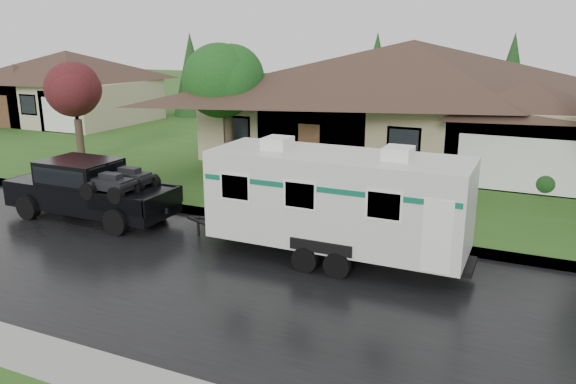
% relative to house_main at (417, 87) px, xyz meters
% --- Properties ---
extents(ground, '(140.00, 140.00, 0.00)m').
position_rel_house_main_xyz_m(ground, '(-2.29, -13.84, -3.59)').
color(ground, '#2A591B').
rests_on(ground, ground).
extents(road, '(140.00, 8.00, 0.01)m').
position_rel_house_main_xyz_m(road, '(-2.29, -15.84, -3.59)').
color(road, black).
rests_on(road, ground).
extents(curb, '(140.00, 0.50, 0.15)m').
position_rel_house_main_xyz_m(curb, '(-2.29, -11.59, -3.52)').
color(curb, gray).
rests_on(curb, ground).
extents(lawn, '(140.00, 26.00, 0.15)m').
position_rel_house_main_xyz_m(lawn, '(-2.29, 1.16, -3.52)').
color(lawn, '#2A591B').
rests_on(lawn, ground).
extents(house_main, '(19.44, 10.80, 6.90)m').
position_rel_house_main_xyz_m(house_main, '(0.00, 0.00, 0.00)').
color(house_main, tan).
rests_on(house_main, lawn).
extents(house_far, '(10.80, 8.64, 5.80)m').
position_rel_house_main_xyz_m(house_far, '(-24.07, 2.02, -0.62)').
color(house_far, tan).
rests_on(house_far, lawn).
extents(tree_left_green, '(3.27, 3.27, 5.41)m').
position_rel_house_main_xyz_m(tree_left_green, '(-6.94, -5.89, 0.31)').
color(tree_left_green, '#382B1E').
rests_on(tree_left_green, lawn).
extents(tree_red, '(2.83, 2.83, 4.68)m').
position_rel_house_main_xyz_m(tree_red, '(-13.91, -7.69, -0.20)').
color(tree_red, '#382B1E').
rests_on(tree_red, lawn).
extents(shrub_row, '(13.60, 1.00, 1.00)m').
position_rel_house_main_xyz_m(shrub_row, '(-0.29, -4.54, -2.94)').
color(shrub_row, '#143814').
rests_on(shrub_row, lawn).
extents(pickup_truck, '(5.91, 2.25, 1.97)m').
position_rel_house_main_xyz_m(pickup_truck, '(-7.94, -13.50, -2.54)').
color(pickup_truck, black).
rests_on(pickup_truck, ground).
extents(travel_trailer, '(7.29, 2.56, 3.27)m').
position_rel_house_main_xyz_m(travel_trailer, '(0.86, -13.50, -1.86)').
color(travel_trailer, silver).
rests_on(travel_trailer, ground).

